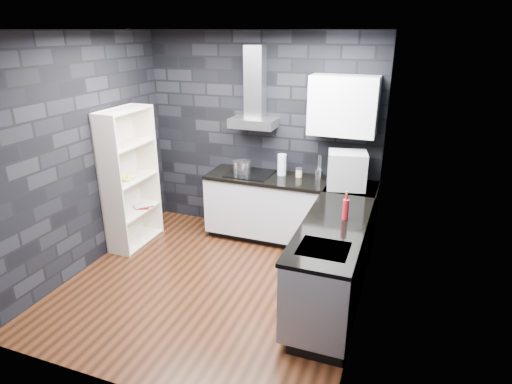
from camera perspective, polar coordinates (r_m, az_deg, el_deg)
The scene contains 28 objects.
ground at distance 4.98m, azimuth -5.70°, elevation -12.07°, with size 3.20×3.20×0.00m, color #401F10.
ceiling at distance 4.19m, azimuth -7.11°, elevation 20.72°, with size 3.20×3.20×0.00m, color silver.
wall_back at distance 5.84m, azimuth 0.78°, elevation 7.51°, with size 3.20×0.05×2.70m, color black.
wall_front at distance 3.14m, azimuth -19.59°, elevation -5.93°, with size 3.20×0.05×2.70m, color black.
wall_left at distance 5.31m, azimuth -22.32°, elevation 4.55°, with size 0.05×3.20×2.70m, color black.
wall_right at distance 3.98m, azimuth 15.15°, elevation 0.27°, with size 0.05×3.20×2.70m, color black.
toekick_back at distance 5.89m, azimuth 4.39°, elevation -5.92°, with size 2.18×0.50×0.10m, color black.
toekick_right at distance 4.69m, azimuth 10.21°, elevation -13.89°, with size 0.50×1.78×0.10m, color black.
counter_back_cab at distance 5.68m, azimuth 4.40°, elevation -2.22°, with size 2.20×0.60×0.76m, color silver.
counter_right_cab at distance 4.47m, azimuth 10.05°, elevation -9.27°, with size 0.60×1.80×0.76m, color silver.
counter_back_top at distance 5.52m, azimuth 4.49°, elevation 1.56°, with size 2.20×0.62×0.04m, color black.
counter_right_top at distance 4.29m, azimuth 10.25°, elevation -4.62°, with size 0.62×1.80×0.04m, color black.
counter_corner_top at distance 5.39m, azimuth 12.72°, elevation 0.59°, with size 0.62×0.62×0.04m, color black.
hood_body at distance 5.63m, azimuth -0.37°, elevation 9.20°, with size 0.60×0.34×0.12m, color #A3A3A8.
hood_chimney at distance 5.62m, azimuth -0.12°, elevation 14.44°, with size 0.24×0.20×0.90m, color #A3A3A8.
upper_cabinet at distance 5.29m, azimuth 11.58°, elevation 11.21°, with size 0.80×0.35×0.70m, color white.
cooktop at distance 5.69m, azimuth -0.81°, elevation 2.48°, with size 0.58×0.50×0.01m, color black.
sink_rim at distance 3.84m, azimuth 9.02°, elevation -7.50°, with size 0.44×0.40×0.01m, color #A3A3A8.
pot at distance 5.70m, azimuth -1.92°, elevation 3.31°, with size 0.23×0.23×0.14m, color silver.
glass_vase at distance 5.62m, azimuth 3.47°, elevation 3.65°, with size 0.11×0.11×0.28m, color white.
storage_jar at distance 5.59m, azimuth 5.75°, elevation 2.53°, with size 0.08×0.08×0.10m, color tan.
utensil_crock at distance 5.53m, azimuth 8.38°, elevation 2.32°, with size 0.10×0.10×0.13m, color silver.
appliance_garage at distance 5.22m, azimuth 12.01°, elevation 2.86°, with size 0.45×0.35×0.45m, color #A2A4A9.
red_bottle at distance 4.39m, azimuth 11.86°, elevation -2.30°, with size 0.06×0.06×0.21m, color #B31521.
bookshelf at distance 5.72m, azimuth -16.42°, elevation 1.67°, with size 0.34×0.80×1.80m, color silver.
fruit_bowl at distance 5.66m, azimuth -16.85°, elevation 1.81°, with size 0.21×0.21×0.05m, color white.
book_red at distance 5.93m, azimuth -15.49°, elevation -0.96°, with size 0.16×0.02×0.21m, color maroon.
book_second at distance 6.01m, azimuth -15.12°, elevation -0.40°, with size 0.18×0.02×0.25m, color #B2B2B2.
Camera 1 is at (1.89, -3.73, 2.70)m, focal length 30.00 mm.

